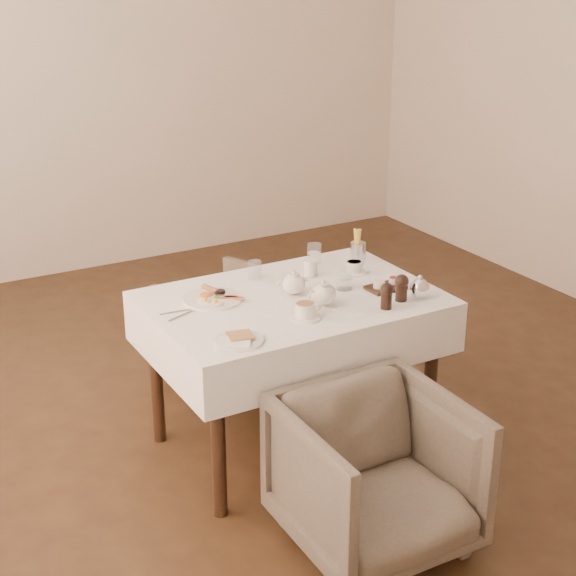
# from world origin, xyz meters

# --- Properties ---
(table) EXTENTS (1.28, 0.88, 0.75)m
(table) POSITION_xyz_m (-0.31, -0.34, 0.64)
(table) COLOR black
(table) RESTS_ON ground
(armchair_near) EXTENTS (0.67, 0.69, 0.62)m
(armchair_near) POSITION_xyz_m (-0.40, -1.14, 0.31)
(armchair_near) COLOR brown
(armchair_near) RESTS_ON ground
(armchair_far) EXTENTS (0.80, 0.81, 0.57)m
(armchair_far) POSITION_xyz_m (-0.25, 0.45, 0.29)
(armchair_far) COLOR brown
(armchair_far) RESTS_ON ground
(breakfast_plate) EXTENTS (0.26, 0.26, 0.03)m
(breakfast_plate) POSITION_xyz_m (-0.64, -0.19, 0.76)
(breakfast_plate) COLOR white
(breakfast_plate) RESTS_ON table
(side_plate) EXTENTS (0.21, 0.20, 0.02)m
(side_plate) POSITION_xyz_m (-0.74, -0.64, 0.76)
(side_plate) COLOR white
(side_plate) RESTS_ON table
(teapot_centre) EXTENTS (0.17, 0.15, 0.12)m
(teapot_centre) POSITION_xyz_m (-0.29, -0.31, 0.81)
(teapot_centre) COLOR white
(teapot_centre) RESTS_ON table
(teapot_front) EXTENTS (0.15, 0.12, 0.12)m
(teapot_front) POSITION_xyz_m (-0.24, -0.49, 0.82)
(teapot_front) COLOR white
(teapot_front) RESTS_ON table
(creamer) EXTENTS (0.09, 0.09, 0.08)m
(creamer) POSITION_xyz_m (-0.11, -0.14, 0.80)
(creamer) COLOR white
(creamer) RESTS_ON table
(teacup_near) EXTENTS (0.13, 0.13, 0.07)m
(teacup_near) POSITION_xyz_m (-0.38, -0.56, 0.79)
(teacup_near) COLOR white
(teacup_near) RESTS_ON table
(teacup_far) EXTENTS (0.12, 0.12, 0.06)m
(teacup_far) POSITION_xyz_m (0.10, -0.21, 0.78)
(teacup_far) COLOR white
(teacup_far) RESTS_ON table
(glass_left) EXTENTS (0.08, 0.08, 0.09)m
(glass_left) POSITION_xyz_m (-0.35, -0.05, 0.80)
(glass_left) COLOR silver
(glass_left) RESTS_ON table
(glass_mid) EXTENTS (0.07, 0.07, 0.10)m
(glass_mid) POSITION_xyz_m (-0.06, -0.37, 0.81)
(glass_mid) COLOR silver
(glass_mid) RESTS_ON table
(glass_right) EXTENTS (0.09, 0.09, 0.10)m
(glass_right) POSITION_xyz_m (0.00, 0.00, 0.80)
(glass_right) COLOR silver
(glass_right) RESTS_ON table
(condiment_board) EXTENTS (0.17, 0.12, 0.04)m
(condiment_board) POSITION_xyz_m (0.10, -0.46, 0.77)
(condiment_board) COLOR black
(condiment_board) RESTS_ON table
(pepper_mill_left) EXTENTS (0.07, 0.07, 0.12)m
(pepper_mill_left) POSITION_xyz_m (-0.02, -0.65, 0.81)
(pepper_mill_left) COLOR black
(pepper_mill_left) RESTS_ON table
(pepper_mill_right) EXTENTS (0.07, 0.07, 0.12)m
(pepper_mill_right) POSITION_xyz_m (0.09, -0.61, 0.82)
(pepper_mill_right) COLOR black
(pepper_mill_right) RESTS_ON table
(silver_pot) EXTENTS (0.11, 0.09, 0.11)m
(silver_pot) POSITION_xyz_m (0.17, -0.62, 0.81)
(silver_pot) COLOR white
(silver_pot) RESTS_ON table
(fries_cup) EXTENTS (0.08, 0.08, 0.16)m
(fries_cup) POSITION_xyz_m (0.21, -0.07, 0.83)
(fries_cup) COLOR silver
(fries_cup) RESTS_ON table
(cutlery_fork) EXTENTS (0.20, 0.03, 0.00)m
(cutlery_fork) POSITION_xyz_m (-0.81, -0.24, 0.76)
(cutlery_fork) COLOR silver
(cutlery_fork) RESTS_ON table
(cutlery_knife) EXTENTS (0.18, 0.08, 0.00)m
(cutlery_knife) POSITION_xyz_m (-0.82, -0.28, 0.76)
(cutlery_knife) COLOR silver
(cutlery_knife) RESTS_ON table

